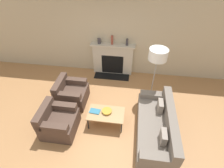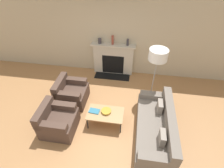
{
  "view_description": "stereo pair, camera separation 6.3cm",
  "coord_description": "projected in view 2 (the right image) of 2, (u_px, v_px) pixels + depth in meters",
  "views": [
    {
      "loc": [
        0.82,
        -2.87,
        3.9
      ],
      "look_at": [
        0.25,
        1.24,
        0.45
      ],
      "focal_mm": 28.0,
      "sensor_mm": 36.0,
      "label": 1
    },
    {
      "loc": [
        0.88,
        -2.86,
        3.9
      ],
      "look_at": [
        0.25,
        1.24,
        0.45
      ],
      "focal_mm": 28.0,
      "sensor_mm": 36.0,
      "label": 2
    }
  ],
  "objects": [
    {
      "name": "wall_back",
      "position": [
        111.0,
        34.0,
        5.83
      ],
      "size": [
        18.0,
        0.06,
        2.9
      ],
      "color": "#BCAD8E",
      "rests_on": "ground_plane"
    },
    {
      "name": "mantel_vase_center_right",
      "position": [
        128.0,
        42.0,
        5.78
      ],
      "size": [
        0.08,
        0.08,
        0.22
      ],
      "color": "#3D383D",
      "rests_on": "fireplace"
    },
    {
      "name": "ground_plane",
      "position": [
        96.0,
        124.0,
        4.77
      ],
      "size": [
        18.0,
        18.0,
        0.0
      ],
      "primitive_type": "plane",
      "color": "#A87547"
    },
    {
      "name": "armchair_near",
      "position": [
        57.0,
        121.0,
        4.48
      ],
      "size": [
        0.85,
        0.85,
        0.78
      ],
      "rotation": [
        0.0,
        0.0,
        1.57
      ],
      "color": "#4C382D",
      "rests_on": "ground_plane"
    },
    {
      "name": "armchair_far",
      "position": [
        71.0,
        93.0,
        5.29
      ],
      "size": [
        0.85,
        0.85,
        0.78
      ],
      "rotation": [
        0.0,
        0.0,
        1.57
      ],
      "color": "#4C382D",
      "rests_on": "ground_plane"
    },
    {
      "name": "fireplace",
      "position": [
        113.0,
        60.0,
        6.28
      ],
      "size": [
        1.53,
        0.59,
        1.16
      ],
      "color": "beige",
      "rests_on": "ground_plane"
    },
    {
      "name": "book",
      "position": [
        94.0,
        111.0,
        4.6
      ],
      "size": [
        0.29,
        0.2,
        0.02
      ],
      "rotation": [
        0.0,
        0.0,
        -0.1
      ],
      "color": "teal",
      "rests_on": "coffee_table"
    },
    {
      "name": "bowl",
      "position": [
        106.0,
        111.0,
        4.56
      ],
      "size": [
        0.26,
        0.26,
        0.06
      ],
      "color": "#BC8E2D",
      "rests_on": "coffee_table"
    },
    {
      "name": "coffee_table",
      "position": [
        105.0,
        114.0,
        4.58
      ],
      "size": [
        0.95,
        0.57,
        0.4
      ],
      "color": "tan",
      "rests_on": "ground_plane"
    },
    {
      "name": "mantel_vase_left",
      "position": [
        100.0,
        41.0,
        5.91
      ],
      "size": [
        0.11,
        0.11,
        0.18
      ],
      "color": "#3D383D",
      "rests_on": "fireplace"
    },
    {
      "name": "mantel_vase_center_left",
      "position": [
        113.0,
        40.0,
        5.81
      ],
      "size": [
        0.08,
        0.08,
        0.31
      ],
      "color": "brown",
      "rests_on": "fireplace"
    },
    {
      "name": "floor_lamp",
      "position": [
        158.0,
        58.0,
        4.6
      ],
      "size": [
        0.5,
        0.5,
        1.74
      ],
      "color": "gray",
      "rests_on": "ground_plane"
    },
    {
      "name": "couch",
      "position": [
        156.0,
        127.0,
        4.37
      ],
      "size": [
        0.86,
        2.09,
        0.76
      ],
      "rotation": [
        0.0,
        0.0,
        -1.57
      ],
      "color": "slate",
      "rests_on": "ground_plane"
    }
  ]
}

